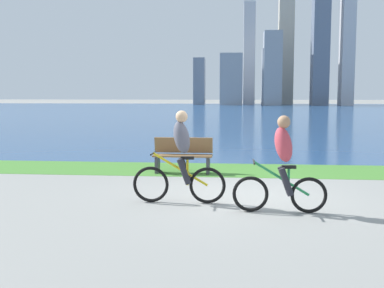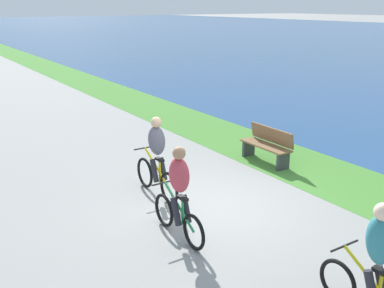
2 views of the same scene
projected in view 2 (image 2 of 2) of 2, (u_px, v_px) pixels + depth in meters
name	position (u px, v px, depth m)	size (l,w,h in m)	color
ground_plane	(216.00, 207.00, 9.04)	(300.00, 300.00, 0.00)	gray
grass_strip_bayside	(326.00, 175.00, 10.72)	(120.00, 2.32, 0.01)	#478433
cyclist_lead	(157.00, 158.00, 9.32)	(1.73, 0.52, 1.71)	black
cyclist_trailing	(179.00, 193.00, 7.60)	(1.60, 0.52, 1.66)	black
cyclist_distant_rear	(375.00, 264.00, 5.54)	(1.56, 0.52, 1.64)	black
bench_near_path	(267.00, 145.00, 11.48)	(1.50, 0.47, 0.90)	brown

